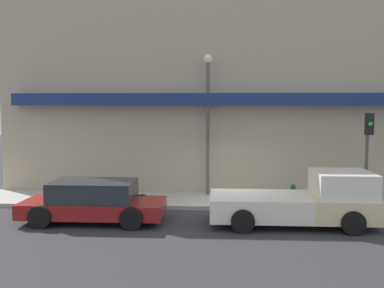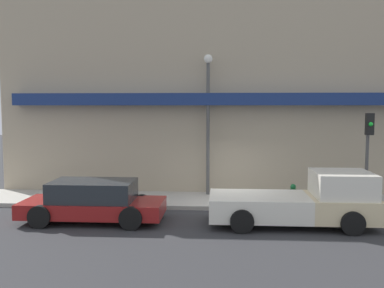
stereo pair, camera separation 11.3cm
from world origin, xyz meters
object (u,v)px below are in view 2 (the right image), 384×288
(pickup_truck, at_px, (304,202))
(traffic_light, at_px, (368,142))
(street_lamp, at_px, (208,108))
(parked_car, at_px, (93,201))
(fire_hydrant, at_px, (293,194))

(pickup_truck, height_order, traffic_light, traffic_light)
(street_lamp, xyz_separation_m, traffic_light, (5.96, -1.47, -1.23))
(traffic_light, bearing_deg, pickup_truck, -138.95)
(street_lamp, bearing_deg, traffic_light, -13.89)
(parked_car, relative_size, traffic_light, 1.37)
(fire_hydrant, bearing_deg, parked_car, -161.36)
(fire_hydrant, distance_m, traffic_light, 3.36)
(street_lamp, height_order, traffic_light, street_lamp)
(fire_hydrant, distance_m, street_lamp, 4.82)
(parked_car, xyz_separation_m, street_lamp, (3.68, 3.89, 3.06))
(traffic_light, bearing_deg, street_lamp, 166.11)
(traffic_light, bearing_deg, fire_hydrant, -178.41)
(fire_hydrant, relative_size, street_lamp, 0.13)
(parked_car, height_order, street_lamp, street_lamp)
(parked_car, height_order, fire_hydrant, parked_car)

